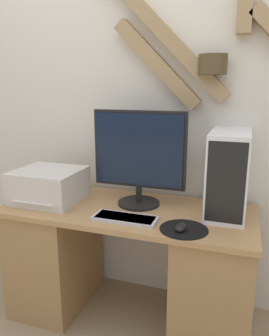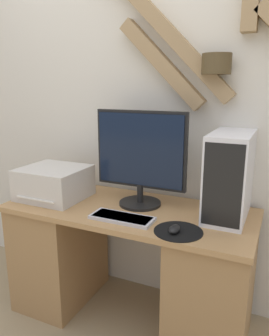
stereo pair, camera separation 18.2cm
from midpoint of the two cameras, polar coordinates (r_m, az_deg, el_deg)
name	(u,v)px [view 2 (the right image)]	position (r m, az deg, el deg)	size (l,w,h in m)	color
wall_back	(154,94)	(2.11, 6.00, 12.73)	(6.40, 0.21, 2.70)	silver
desk	(129,262)	(2.06, 1.61, -16.06)	(1.44, 0.61, 0.72)	tan
monitor	(140,155)	(1.88, 3.81, 2.20)	(0.55, 0.25, 0.55)	black
keyboard	(122,218)	(1.74, 0.84, -8.72)	(0.34, 0.14, 0.02)	silver
mousepad	(178,231)	(1.64, 10.86, -10.84)	(0.24, 0.24, 0.00)	black
mouse	(175,229)	(1.62, 10.27, -10.49)	(0.05, 0.09, 0.03)	black
computer_tower	(230,174)	(1.84, 19.07, -1.11)	(0.21, 0.47, 0.46)	white
printer	(54,183)	(2.09, -11.46, -2.58)	(0.39, 0.36, 0.19)	beige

